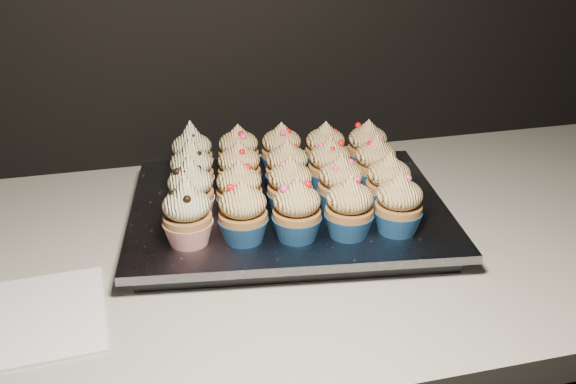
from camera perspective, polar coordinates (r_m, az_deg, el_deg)
name	(u,v)px	position (r m, az deg, el deg)	size (l,w,h in m)	color
worktop	(283,248)	(0.91, -0.49, -4.96)	(2.44, 0.64, 0.04)	beige
napkin	(27,319)	(0.80, -22.18, -10.39)	(0.17, 0.17, 0.00)	white
baking_tray	(288,216)	(0.93, 0.00, -2.17)	(0.41, 0.31, 0.02)	black
foil_lining	(288,206)	(0.92, 0.00, -1.23)	(0.44, 0.35, 0.01)	silver
cupcake_0	(187,214)	(0.81, -8.95, -1.98)	(0.06, 0.06, 0.10)	#A5171A
cupcake_1	(243,213)	(0.81, -4.02, -1.91)	(0.06, 0.06, 0.08)	navy
cupcake_2	(297,211)	(0.81, 0.79, -1.73)	(0.06, 0.06, 0.08)	navy
cupcake_3	(349,209)	(0.82, 5.48, -1.49)	(0.06, 0.06, 0.08)	navy
cupcake_4	(399,205)	(0.84, 9.80, -1.17)	(0.06, 0.06, 0.08)	navy
cupcake_5	(191,191)	(0.87, -8.64, 0.09)	(0.06, 0.06, 0.10)	#A5171A
cupcake_6	(239,192)	(0.86, -4.34, 0.04)	(0.06, 0.06, 0.08)	navy
cupcake_7	(290,187)	(0.87, 0.19, 0.41)	(0.06, 0.06, 0.08)	navy
cupcake_8	(340,185)	(0.88, 4.68, 0.62)	(0.06, 0.06, 0.08)	navy
cupcake_9	(388,183)	(0.90, 8.90, 0.76)	(0.06, 0.06, 0.08)	navy
cupcake_10	(192,171)	(0.93, -8.54, 1.82)	(0.06, 0.06, 0.10)	#A5171A
cupcake_11	(239,170)	(0.93, -4.35, 1.96)	(0.06, 0.06, 0.08)	navy
cupcake_12	(287,169)	(0.93, -0.08, 2.04)	(0.06, 0.06, 0.08)	navy
cupcake_13	(329,166)	(0.94, 3.71, 2.30)	(0.06, 0.06, 0.08)	navy
cupcake_14	(375,164)	(0.96, 7.74, 2.46)	(0.06, 0.06, 0.08)	navy
cupcake_15	(192,154)	(0.99, -8.52, 3.33)	(0.06, 0.06, 0.10)	#A5171A
cupcake_16	(239,153)	(0.99, -4.41, 3.49)	(0.06, 0.06, 0.08)	navy
cupcake_17	(282,151)	(1.00, -0.57, 3.70)	(0.06, 0.06, 0.08)	navy
cupcake_18	(325,150)	(1.00, 3.33, 3.76)	(0.06, 0.06, 0.08)	navy
cupcake_19	(367,148)	(1.02, 7.06, 3.93)	(0.06, 0.06, 0.08)	navy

